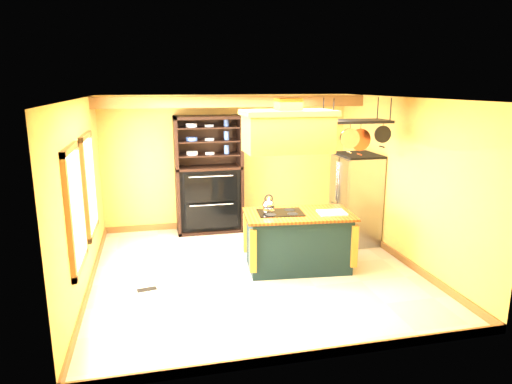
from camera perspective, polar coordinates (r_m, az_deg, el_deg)
name	(u,v)px	position (r m, az deg, el deg)	size (l,w,h in m)	color
floor	(255,271)	(7.38, -0.12, -9.83)	(5.00, 5.00, 0.00)	beige
ceiling	(255,98)	(6.78, -0.13, 11.64)	(5.00, 5.00, 0.00)	white
wall_back	(228,162)	(9.36, -3.51, 3.78)	(5.00, 0.02, 2.70)	#C09046
wall_front	(310,242)	(4.64, 6.74, -6.29)	(5.00, 0.02, 2.70)	#C09046
wall_left	(82,197)	(6.87, -20.93, -0.62)	(0.02, 5.00, 2.70)	#C09046
wall_right	(403,181)	(7.88, 17.90, 1.33)	(0.02, 5.00, 2.70)	#C09046
ceiling_beam	(234,102)	(8.45, -2.72, 11.22)	(5.00, 0.15, 0.20)	olive
window_near	(76,208)	(6.08, -21.63, -1.92)	(0.06, 1.06, 1.56)	olive
window_far	(90,185)	(7.43, -20.09, 0.86)	(0.06, 1.06, 1.56)	olive
kitchen_island	(298,240)	(7.36, 5.25, -6.01)	(1.78, 1.10, 1.11)	#13292D
range_hood	(288,130)	(6.92, 3.99, 7.80)	(1.37, 0.78, 0.80)	#AD702B
pot_rack	(356,127)	(7.32, 12.37, 7.92)	(1.09, 0.51, 0.83)	black
refrigerator	(355,201)	(8.65, 12.32, -1.09)	(0.71, 0.83, 1.63)	gray
hutch	(209,187)	(9.15, -5.90, 0.58)	(1.31, 0.59, 2.31)	black
floor_register	(147,289)	(6.93, -13.49, -11.75)	(0.28, 0.12, 0.01)	black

